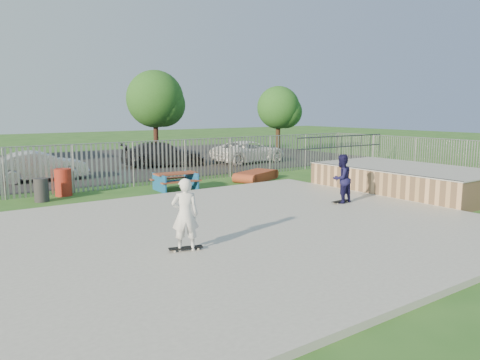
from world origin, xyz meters
TOP-DOWN VIEW (x-y plane):
  - ground at (0.00, 0.00)m, footprint 120.00×120.00m
  - concrete_slab at (0.00, 0.00)m, footprint 15.00×12.00m
  - quarter_pipe at (9.50, 1.04)m, footprint 5.50×7.05m
  - fence at (1.00, 4.59)m, footprint 26.04×16.02m
  - picnic_table at (2.11, 7.15)m, footprint 1.86×1.56m
  - funbox at (6.57, 7.32)m, footprint 2.48×1.91m
  - trash_bin_red at (-2.15, 8.58)m, footprint 0.65×0.65m
  - trash_bin_grey at (-3.16, 7.81)m, footprint 0.53×0.53m
  - parking_lot at (0.00, 19.00)m, footprint 40.00×18.00m
  - car_silver at (-2.01, 13.11)m, footprint 4.38×1.71m
  - car_dark at (5.36, 14.91)m, footprint 5.33×3.09m
  - car_white at (10.75, 13.54)m, footprint 5.13×2.58m
  - tree_mid at (7.12, 19.56)m, footprint 3.94×3.94m
  - tree_right at (17.32, 18.48)m, footprint 3.39×3.39m
  - skateboard_a at (5.23, 0.65)m, footprint 0.82×0.28m
  - skateboard_b at (-1.97, -1.11)m, footprint 0.82×0.42m
  - skater_navy at (5.23, 0.65)m, footprint 0.89×0.73m
  - skater_white at (-1.97, -1.11)m, footprint 0.74×0.65m

SIDE VIEW (x-z plane):
  - ground at x=0.00m, z-range 0.00..0.00m
  - parking_lot at x=0.00m, z-range 0.00..0.02m
  - concrete_slab at x=0.00m, z-range 0.00..0.15m
  - skateboard_a at x=5.23m, z-range 0.15..0.23m
  - skateboard_b at x=-1.97m, z-range 0.15..0.23m
  - funbox at x=6.57m, z-range 0.00..0.44m
  - picnic_table at x=2.11m, z-range 0.01..0.76m
  - trash_bin_grey at x=-3.16m, z-range 0.00..0.88m
  - trash_bin_red at x=-2.15m, z-range 0.00..1.08m
  - quarter_pipe at x=9.50m, z-range -0.54..1.65m
  - car_white at x=10.75m, z-range 0.02..1.41m
  - car_silver at x=-2.01m, z-range 0.02..1.44m
  - car_dark at x=5.36m, z-range 0.02..1.47m
  - fence at x=1.00m, z-range 0.00..2.00m
  - skater_navy at x=5.23m, z-range 0.15..1.87m
  - skater_white at x=-1.97m, z-range 0.15..1.87m
  - tree_right at x=17.32m, z-range 0.90..6.14m
  - tree_mid at x=7.12m, z-range 1.05..7.13m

